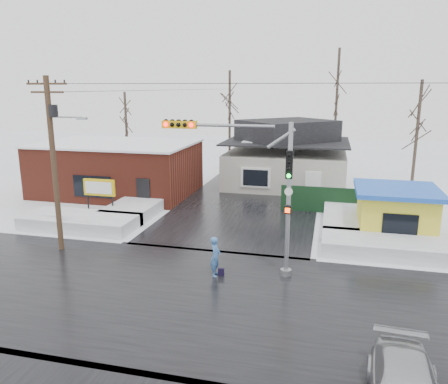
% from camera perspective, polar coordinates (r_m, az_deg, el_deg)
% --- Properties ---
extents(ground, '(120.00, 120.00, 0.00)m').
position_cam_1_polar(ground, '(18.76, -5.50, -13.27)').
color(ground, white).
rests_on(ground, ground).
extents(road_ns, '(10.00, 120.00, 0.02)m').
position_cam_1_polar(road_ns, '(18.75, -5.50, -13.24)').
color(road_ns, black).
rests_on(road_ns, ground).
extents(road_ew, '(120.00, 10.00, 0.02)m').
position_cam_1_polar(road_ew, '(18.75, -5.50, -13.24)').
color(road_ew, black).
rests_on(road_ew, ground).
extents(snowbank_nw, '(7.00, 3.00, 0.80)m').
position_cam_1_polar(snowbank_nw, '(28.24, -18.25, -3.70)').
color(snowbank_nw, white).
rests_on(snowbank_nw, ground).
extents(snowbank_ne, '(7.00, 3.00, 0.80)m').
position_cam_1_polar(snowbank_ne, '(24.37, 20.95, -6.66)').
color(snowbank_ne, white).
rests_on(snowbank_ne, ground).
extents(snowbank_nside_w, '(3.00, 8.00, 0.80)m').
position_cam_1_polar(snowbank_nside_w, '(31.56, -10.40, -1.45)').
color(snowbank_nside_w, white).
rests_on(snowbank_nside_w, ground).
extents(snowbank_nside_e, '(3.00, 8.00, 0.80)m').
position_cam_1_polar(snowbank_nside_e, '(28.94, 15.87, -3.12)').
color(snowbank_nside_e, white).
rests_on(snowbank_nside_e, ground).
extents(traffic_signal, '(6.05, 0.68, 7.00)m').
position_cam_1_polar(traffic_signal, '(19.40, 3.90, 1.91)').
color(traffic_signal, gray).
rests_on(traffic_signal, ground).
extents(utility_pole, '(3.15, 0.44, 9.00)m').
position_cam_1_polar(utility_pole, '(23.81, -21.30, 4.58)').
color(utility_pole, '#382619').
rests_on(utility_pole, ground).
extents(brick_building, '(12.20, 8.20, 4.12)m').
position_cam_1_polar(brick_building, '(36.42, -13.73, 3.09)').
color(brick_building, maroon).
rests_on(brick_building, ground).
extents(marquee_sign, '(2.20, 0.21, 2.55)m').
position_cam_1_polar(marquee_sign, '(29.92, -15.98, 0.43)').
color(marquee_sign, black).
rests_on(marquee_sign, ground).
extents(house, '(10.40, 8.40, 5.76)m').
position_cam_1_polar(house, '(38.38, 8.15, 4.68)').
color(house, '#BBB6A9').
rests_on(house, ground).
extents(kiosk, '(4.60, 4.60, 2.88)m').
position_cam_1_polar(kiosk, '(26.96, 21.46, -2.42)').
color(kiosk, yellow).
rests_on(kiosk, ground).
extents(fence, '(8.00, 0.12, 1.80)m').
position_cam_1_polar(fence, '(30.71, 14.89, -1.13)').
color(fence, black).
rests_on(fence, ground).
extents(tree_far_left, '(3.00, 3.00, 10.00)m').
position_cam_1_polar(tree_far_left, '(42.87, 0.75, 12.89)').
color(tree_far_left, '#332821').
rests_on(tree_far_left, ground).
extents(tree_far_mid, '(3.00, 3.00, 12.00)m').
position_cam_1_polar(tree_far_mid, '(43.78, 14.68, 14.56)').
color(tree_far_mid, '#332821').
rests_on(tree_far_mid, ground).
extents(tree_far_right, '(3.00, 3.00, 9.00)m').
position_cam_1_polar(tree_far_right, '(36.34, 24.21, 10.36)').
color(tree_far_right, '#332821').
rests_on(tree_far_right, ground).
extents(tree_far_west, '(3.00, 3.00, 8.00)m').
position_cam_1_polar(tree_far_west, '(44.41, -12.76, 10.54)').
color(tree_far_west, '#332821').
rests_on(tree_far_west, ground).
extents(pedestrian, '(0.46, 0.69, 1.85)m').
position_cam_1_polar(pedestrian, '(20.06, -1.13, -8.46)').
color(pedestrian, '#3F70B2').
rests_on(pedestrian, ground).
extents(shopping_bag, '(0.30, 0.16, 0.35)m').
position_cam_1_polar(shopping_bag, '(20.32, -0.38, -10.46)').
color(shopping_bag, black).
rests_on(shopping_bag, ground).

